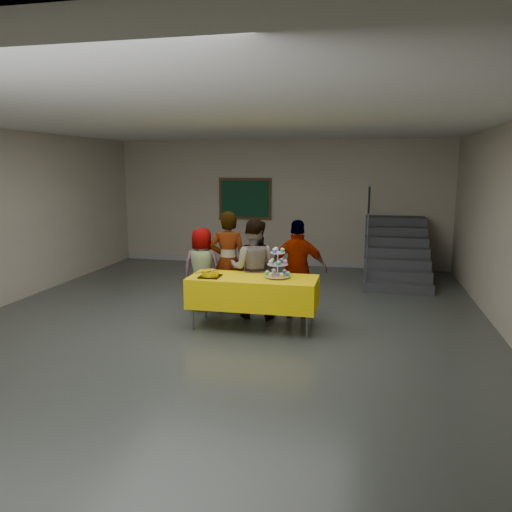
{
  "coord_description": "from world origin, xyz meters",
  "views": [
    {
      "loc": [
        2.05,
        -6.86,
        2.37
      ],
      "look_at": [
        0.47,
        0.31,
        1.05
      ],
      "focal_mm": 35.0,
      "sensor_mm": 36.0,
      "label": 1
    }
  ],
  "objects_px": {
    "bear_cake": "(210,273)",
    "schoolchild_a": "(202,269)",
    "noticeboard": "(245,199)",
    "schoolchild_c": "(253,269)",
    "staircase": "(395,255)",
    "bake_table": "(253,291)",
    "cupcake_stand": "(278,266)",
    "schoolchild_d": "(298,269)",
    "schoolchild_b": "(228,262)"
  },
  "relations": [
    {
      "from": "bake_table",
      "to": "staircase",
      "type": "height_order",
      "value": "staircase"
    },
    {
      "from": "schoolchild_a",
      "to": "schoolchild_b",
      "type": "distance_m",
      "value": 0.5
    },
    {
      "from": "schoolchild_a",
      "to": "noticeboard",
      "type": "xyz_separation_m",
      "value": [
        -0.25,
        4.06,
        0.91
      ]
    },
    {
      "from": "cupcake_stand",
      "to": "schoolchild_c",
      "type": "bearing_deg",
      "value": 134.05
    },
    {
      "from": "schoolchild_a",
      "to": "staircase",
      "type": "height_order",
      "value": "staircase"
    },
    {
      "from": "schoolchild_b",
      "to": "schoolchild_d",
      "type": "xyz_separation_m",
      "value": [
        1.15,
        -0.05,
        -0.06
      ]
    },
    {
      "from": "cupcake_stand",
      "to": "schoolchild_c",
      "type": "height_order",
      "value": "schoolchild_c"
    },
    {
      "from": "schoolchild_a",
      "to": "schoolchild_c",
      "type": "height_order",
      "value": "schoolchild_c"
    },
    {
      "from": "bear_cake",
      "to": "schoolchild_c",
      "type": "distance_m",
      "value": 0.83
    },
    {
      "from": "schoolchild_c",
      "to": "schoolchild_a",
      "type": "bearing_deg",
      "value": -16.09
    },
    {
      "from": "schoolchild_d",
      "to": "cupcake_stand",
      "type": "bearing_deg",
      "value": 65.51
    },
    {
      "from": "schoolchild_d",
      "to": "schoolchild_c",
      "type": "bearing_deg",
      "value": 5.68
    },
    {
      "from": "bear_cake",
      "to": "schoolchild_b",
      "type": "distance_m",
      "value": 0.85
    },
    {
      "from": "cupcake_stand",
      "to": "bear_cake",
      "type": "xyz_separation_m",
      "value": [
        -0.98,
        -0.17,
        -0.11
      ]
    },
    {
      "from": "bake_table",
      "to": "cupcake_stand",
      "type": "relative_size",
      "value": 4.22
    },
    {
      "from": "schoolchild_d",
      "to": "schoolchild_a",
      "type": "bearing_deg",
      "value": -10.09
    },
    {
      "from": "cupcake_stand",
      "to": "staircase",
      "type": "bearing_deg",
      "value": 64.78
    },
    {
      "from": "schoolchild_c",
      "to": "staircase",
      "type": "distance_m",
      "value": 4.22
    },
    {
      "from": "staircase",
      "to": "noticeboard",
      "type": "bearing_deg",
      "value": 166.69
    },
    {
      "from": "noticeboard",
      "to": "schoolchild_b",
      "type": "bearing_deg",
      "value": -80.11
    },
    {
      "from": "cupcake_stand",
      "to": "staircase",
      "type": "distance_m",
      "value": 4.42
    },
    {
      "from": "cupcake_stand",
      "to": "bear_cake",
      "type": "bearing_deg",
      "value": -170.23
    },
    {
      "from": "cupcake_stand",
      "to": "noticeboard",
      "type": "bearing_deg",
      "value": 109.01
    },
    {
      "from": "cupcake_stand",
      "to": "schoolchild_b",
      "type": "relative_size",
      "value": 0.27
    },
    {
      "from": "cupcake_stand",
      "to": "schoolchild_d",
      "type": "relative_size",
      "value": 0.29
    },
    {
      "from": "cupcake_stand",
      "to": "staircase",
      "type": "xyz_separation_m",
      "value": [
        1.87,
        3.98,
        -0.45
      ]
    },
    {
      "from": "cupcake_stand",
      "to": "bear_cake",
      "type": "height_order",
      "value": "cupcake_stand"
    },
    {
      "from": "schoolchild_b",
      "to": "noticeboard",
      "type": "relative_size",
      "value": 1.28
    },
    {
      "from": "bake_table",
      "to": "schoolchild_a",
      "type": "relative_size",
      "value": 1.37
    },
    {
      "from": "bake_table",
      "to": "schoolchild_c",
      "type": "distance_m",
      "value": 0.59
    },
    {
      "from": "noticeboard",
      "to": "schoolchild_d",
      "type": "bearing_deg",
      "value": -65.86
    },
    {
      "from": "cupcake_stand",
      "to": "schoolchild_c",
      "type": "relative_size",
      "value": 0.28
    },
    {
      "from": "staircase",
      "to": "schoolchild_b",
      "type": "bearing_deg",
      "value": -130.5
    },
    {
      "from": "bear_cake",
      "to": "noticeboard",
      "type": "distance_m",
      "value": 5.09
    },
    {
      "from": "bake_table",
      "to": "schoolchild_d",
      "type": "xyz_separation_m",
      "value": [
        0.57,
        0.67,
        0.22
      ]
    },
    {
      "from": "bear_cake",
      "to": "schoolchild_a",
      "type": "bearing_deg",
      "value": 115.23
    },
    {
      "from": "bake_table",
      "to": "schoolchild_d",
      "type": "relative_size",
      "value": 1.21
    },
    {
      "from": "schoolchild_a",
      "to": "noticeboard",
      "type": "distance_m",
      "value": 4.17
    },
    {
      "from": "bear_cake",
      "to": "schoolchild_d",
      "type": "bearing_deg",
      "value": 33.89
    },
    {
      "from": "schoolchild_b",
      "to": "schoolchild_c",
      "type": "distance_m",
      "value": 0.5
    },
    {
      "from": "schoolchild_a",
      "to": "staircase",
      "type": "relative_size",
      "value": 0.57
    },
    {
      "from": "bear_cake",
      "to": "schoolchild_c",
      "type": "relative_size",
      "value": 0.23
    },
    {
      "from": "schoolchild_c",
      "to": "schoolchild_d",
      "type": "height_order",
      "value": "schoolchild_c"
    },
    {
      "from": "staircase",
      "to": "bake_table",
      "type": "bearing_deg",
      "value": -119.05
    },
    {
      "from": "bake_table",
      "to": "noticeboard",
      "type": "distance_m",
      "value": 5.13
    },
    {
      "from": "schoolchild_a",
      "to": "staircase",
      "type": "distance_m",
      "value": 4.61
    },
    {
      "from": "bake_table",
      "to": "noticeboard",
      "type": "relative_size",
      "value": 1.45
    },
    {
      "from": "bear_cake",
      "to": "bake_table",
      "type": "bearing_deg",
      "value": 11.7
    },
    {
      "from": "schoolchild_b",
      "to": "noticeboard",
      "type": "bearing_deg",
      "value": -87.15
    },
    {
      "from": "staircase",
      "to": "schoolchild_d",
      "type": "bearing_deg",
      "value": -116.36
    }
  ]
}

